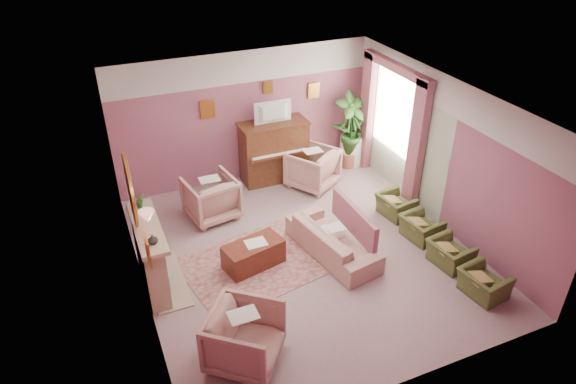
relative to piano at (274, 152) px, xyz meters
name	(u,v)px	position (x,y,z in m)	size (l,w,h in m)	color
floor	(304,252)	(-0.50, -2.68, -0.65)	(5.50, 6.00, 0.01)	gray
ceiling	(308,103)	(-0.50, -2.68, 2.15)	(5.50, 6.00, 0.01)	white
wall_back	(245,118)	(-0.50, 0.32, 0.75)	(5.50, 0.02, 2.80)	#774968
wall_front	(414,303)	(-0.50, -5.68, 0.75)	(5.50, 0.02, 2.80)	#774968
wall_left	(133,222)	(-3.25, -2.68, 0.75)	(0.02, 6.00, 2.80)	#774968
wall_right	(444,154)	(2.25, -2.68, 0.75)	(0.02, 6.00, 2.80)	#774968
picture_rail_band	(243,67)	(-0.50, 0.31, 1.82)	(5.50, 0.01, 0.65)	beige
stripe_panel	(400,142)	(2.23, -1.38, 0.42)	(0.01, 3.00, 2.15)	#A5B595
fireplace_surround	(150,257)	(-3.09, -2.48, -0.10)	(0.30, 1.40, 1.10)	tan
fireplace_inset	(158,263)	(-2.99, -2.48, -0.25)	(0.18, 0.72, 0.68)	black
fire_ember	(162,271)	(-2.95, -2.48, -0.43)	(0.06, 0.54, 0.10)	orange
mantel_shelf	(147,227)	(-3.06, -2.48, 0.47)	(0.40, 1.55, 0.07)	tan
hearth	(167,280)	(-2.89, -2.48, -0.64)	(0.55, 1.50, 0.02)	tan
mirror_frame	(130,191)	(-3.20, -2.48, 1.15)	(0.04, 0.72, 1.20)	#BA7A2C
mirror_glass	(132,190)	(-3.17, -2.48, 1.15)	(0.01, 0.60, 1.06)	white
sconce_shade	(147,217)	(-3.12, -3.53, 1.33)	(0.20, 0.20, 0.16)	pink
piano	(274,152)	(0.00, 0.00, 0.00)	(1.40, 0.60, 1.30)	#4E2916
piano_keyshelf	(280,156)	(0.00, -0.35, 0.07)	(1.30, 0.12, 0.06)	#4E2916
piano_keys	(280,154)	(0.00, -0.35, 0.11)	(1.20, 0.08, 0.02)	white
piano_top	(273,123)	(0.00, 0.00, 0.66)	(1.45, 0.65, 0.04)	#4E2916
television	(274,111)	(0.00, -0.05, 0.95)	(0.80, 0.12, 0.48)	black
print_back_left	(207,110)	(-1.30, 0.28, 1.07)	(0.30, 0.03, 0.38)	#BA7A2C
print_back_right	(314,91)	(1.05, 0.28, 1.13)	(0.26, 0.03, 0.34)	#BA7A2C
print_back_mid	(268,87)	(0.00, 0.28, 1.35)	(0.22, 0.03, 0.26)	#BA7A2C
print_left_wall	(148,250)	(-3.21, -3.88, 1.07)	(0.03, 0.28, 0.36)	#BA7A2C
window_blind	(395,109)	(2.20, -1.13, 1.05)	(0.03, 1.40, 1.80)	beige
curtain_left	(417,146)	(2.12, -2.05, 0.65)	(0.16, 0.34, 2.60)	#964F5E
curtain_right	(367,112)	(2.12, -0.21, 0.65)	(0.16, 0.34, 2.60)	#964F5E
pelmet	(397,67)	(2.12, -1.13, 1.91)	(0.16, 2.20, 0.16)	#964F5E
mantel_plant	(140,200)	(-3.05, -1.93, 0.64)	(0.16, 0.16, 0.28)	#27541D
mantel_vase	(153,239)	(-3.05, -2.98, 0.58)	(0.16, 0.16, 0.16)	beige
area_rug	(259,263)	(-1.34, -2.63, -0.64)	(2.50, 1.80, 0.01)	#9E6660
coffee_table	(254,254)	(-1.44, -2.65, -0.43)	(1.00, 0.50, 0.45)	#582416
table_paper	(256,243)	(-1.39, -2.65, -0.20)	(0.35, 0.28, 0.01)	silver
sofa	(333,235)	(-0.06, -2.88, -0.27)	(0.63, 1.90, 0.77)	tan
sofa_throw	(354,220)	(0.34, -2.88, -0.05)	(0.10, 1.44, 0.53)	#964F5E
floral_armchair_left	(211,196)	(-1.67, -0.92, -0.18)	(0.90, 0.90, 0.94)	tan
floral_armchair_right	(312,166)	(0.63, -0.61, -0.18)	(0.90, 0.90, 0.94)	tan
floral_armchair_front	(245,335)	(-2.23, -4.53, -0.18)	(0.90, 0.90, 0.94)	tan
olive_chair_a	(484,280)	(1.63, -4.76, -0.35)	(0.48, 0.69, 0.59)	#4B5528
olive_chair_b	(450,250)	(1.63, -3.94, -0.35)	(0.48, 0.69, 0.59)	#4B5528
olive_chair_c	(421,225)	(1.63, -3.12, -0.35)	(0.48, 0.69, 0.59)	#4B5528
olive_chair_d	(396,202)	(1.63, -2.30, -0.35)	(0.48, 0.69, 0.59)	#4B5528
side_table	(351,150)	(1.89, -0.04, -0.30)	(0.52, 0.52, 0.70)	silver
side_plant_big	(353,129)	(1.89, -0.04, 0.22)	(0.30, 0.30, 0.34)	#27541D
side_plant_small	(359,131)	(2.01, -0.14, 0.19)	(0.16, 0.16, 0.28)	#27541D
palm_pot	(348,159)	(1.77, -0.14, -0.48)	(0.34, 0.34, 0.34)	#975840
palm_plant	(351,124)	(1.77, -0.14, 0.41)	(0.76, 0.76, 1.44)	#27541D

